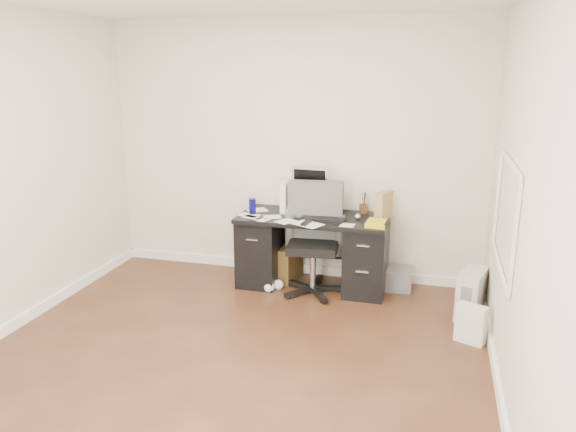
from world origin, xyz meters
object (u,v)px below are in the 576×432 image
at_px(office_chair, 313,240).
at_px(wicker_basket, 280,262).
at_px(lcd_monitor, 310,189).
at_px(pc_tower, 472,294).
at_px(desk, 313,249).
at_px(keyboard, 323,219).

height_order(office_chair, wicker_basket, office_chair).
bearing_deg(wicker_basket, office_chair, -33.77).
bearing_deg(lcd_monitor, pc_tower, -14.01).
distance_m(desk, lcd_monitor, 0.62).
relative_size(pc_tower, wicker_basket, 1.16).
bearing_deg(pc_tower, wicker_basket, -176.98).
height_order(desk, wicker_basket, desk).
height_order(desk, lcd_monitor, lcd_monitor).
distance_m(lcd_monitor, office_chair, 0.56).
bearing_deg(keyboard, desk, 146.45).
height_order(desk, office_chair, office_chair).
xyz_separation_m(keyboard, pc_tower, (1.43, -0.23, -0.55)).
height_order(keyboard, office_chair, office_chair).
bearing_deg(office_chair, desk, 97.30).
bearing_deg(keyboard, pc_tower, -1.25).
relative_size(keyboard, office_chair, 0.39).
bearing_deg(lcd_monitor, desk, -62.50).
bearing_deg(office_chair, lcd_monitor, 103.11).
xyz_separation_m(desk, pc_tower, (1.55, -0.34, -0.18)).
distance_m(office_chair, wicker_basket, 0.63).
relative_size(office_chair, pc_tower, 2.56).
bearing_deg(wicker_basket, keyboard, -23.77).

